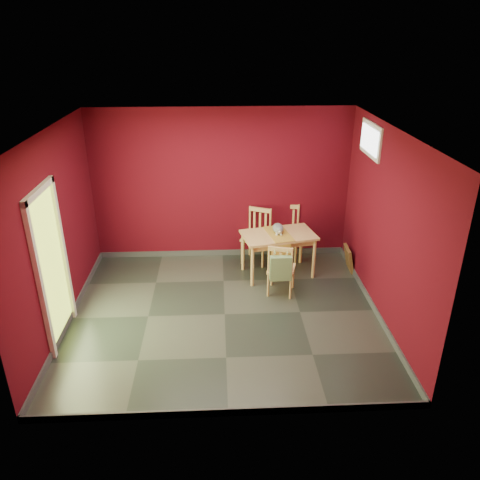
{
  "coord_description": "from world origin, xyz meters",
  "views": [
    {
      "loc": [
        -0.06,
        -5.85,
        3.87
      ],
      "look_at": [
        0.25,
        0.45,
        1.0
      ],
      "focal_mm": 35.0,
      "sensor_mm": 36.0,
      "label": 1
    }
  ],
  "objects_px": {
    "dining_table": "(278,239)",
    "cat": "(278,227)",
    "chair_far_right": "(286,231)",
    "tote_bag": "(281,268)",
    "picture_frame": "(349,258)",
    "chair_far_left": "(257,235)",
    "chair_near": "(281,268)"
  },
  "relations": [
    {
      "from": "chair_near",
      "to": "tote_bag",
      "type": "height_order",
      "value": "chair_near"
    },
    {
      "from": "cat",
      "to": "chair_near",
      "type": "bearing_deg",
      "value": -122.18
    },
    {
      "from": "chair_far_left",
      "to": "cat",
      "type": "relative_size",
      "value": 2.54
    },
    {
      "from": "chair_far_left",
      "to": "chair_near",
      "type": "height_order",
      "value": "chair_far_left"
    },
    {
      "from": "chair_far_right",
      "to": "picture_frame",
      "type": "bearing_deg",
      "value": -28.82
    },
    {
      "from": "picture_frame",
      "to": "chair_far_left",
      "type": "bearing_deg",
      "value": 164.45
    },
    {
      "from": "dining_table",
      "to": "tote_bag",
      "type": "distance_m",
      "value": 0.87
    },
    {
      "from": "chair_far_left",
      "to": "tote_bag",
      "type": "distance_m",
      "value": 1.42
    },
    {
      "from": "chair_far_left",
      "to": "chair_near",
      "type": "distance_m",
      "value": 1.22
    },
    {
      "from": "tote_bag",
      "to": "picture_frame",
      "type": "relative_size",
      "value": 1.1
    },
    {
      "from": "chair_far_right",
      "to": "tote_bag",
      "type": "distance_m",
      "value": 1.56
    },
    {
      "from": "chair_far_left",
      "to": "cat",
      "type": "xyz_separation_m",
      "value": [
        0.31,
        -0.45,
        0.34
      ]
    },
    {
      "from": "dining_table",
      "to": "chair_near",
      "type": "bearing_deg",
      "value": -93.04
    },
    {
      "from": "cat",
      "to": "tote_bag",
      "type": "bearing_deg",
      "value": -123.74
    },
    {
      "from": "picture_frame",
      "to": "cat",
      "type": "bearing_deg",
      "value": -179.5
    },
    {
      "from": "dining_table",
      "to": "picture_frame",
      "type": "distance_m",
      "value": 1.34
    },
    {
      "from": "chair_far_right",
      "to": "cat",
      "type": "height_order",
      "value": "chair_far_right"
    },
    {
      "from": "dining_table",
      "to": "chair_far_left",
      "type": "xyz_separation_m",
      "value": [
        -0.31,
        0.53,
        -0.16
      ]
    },
    {
      "from": "chair_far_right",
      "to": "chair_near",
      "type": "relative_size",
      "value": 1.11
    },
    {
      "from": "dining_table",
      "to": "chair_far_left",
      "type": "bearing_deg",
      "value": 120.41
    },
    {
      "from": "dining_table",
      "to": "picture_frame",
      "type": "bearing_deg",
      "value": 4.36
    },
    {
      "from": "chair_far_left",
      "to": "picture_frame",
      "type": "xyz_separation_m",
      "value": [
        1.57,
        -0.44,
        -0.29
      ]
    },
    {
      "from": "dining_table",
      "to": "cat",
      "type": "relative_size",
      "value": 3.43
    },
    {
      "from": "chair_near",
      "to": "tote_bag",
      "type": "relative_size",
      "value": 1.9
    },
    {
      "from": "chair_far_right",
      "to": "chair_far_left",
      "type": "bearing_deg",
      "value": -166.81
    },
    {
      "from": "dining_table",
      "to": "tote_bag",
      "type": "relative_size",
      "value": 2.84
    },
    {
      "from": "tote_bag",
      "to": "picture_frame",
      "type": "bearing_deg",
      "value": 35.96
    },
    {
      "from": "dining_table",
      "to": "tote_bag",
      "type": "bearing_deg",
      "value": -94.64
    },
    {
      "from": "tote_bag",
      "to": "chair_far_right",
      "type": "bearing_deg",
      "value": 78.82
    },
    {
      "from": "chair_far_left",
      "to": "picture_frame",
      "type": "bearing_deg",
      "value": -15.55
    },
    {
      "from": "tote_bag",
      "to": "chair_near",
      "type": "bearing_deg",
      "value": 80.36
    },
    {
      "from": "dining_table",
      "to": "cat",
      "type": "height_order",
      "value": "cat"
    }
  ]
}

